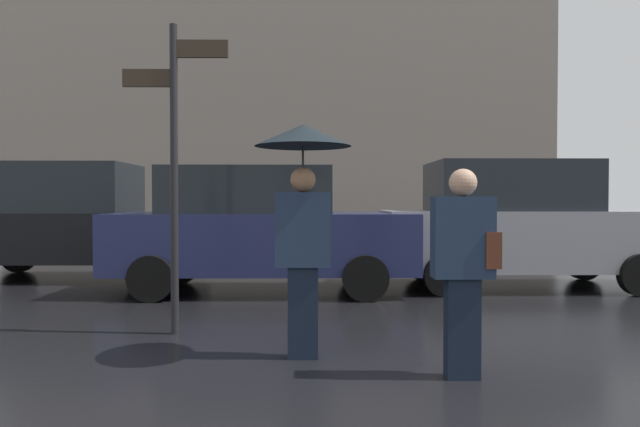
% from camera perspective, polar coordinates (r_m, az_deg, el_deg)
% --- Properties ---
extents(pedestrian_with_umbrella, '(0.85, 0.85, 2.04)m').
position_cam_1_polar(pedestrian_with_umbrella, '(4.97, -1.72, 2.60)').
color(pedestrian_with_umbrella, black).
rests_on(pedestrian_with_umbrella, ground).
extents(pedestrian_with_bag, '(0.50, 0.24, 1.63)m').
position_cam_1_polar(pedestrian_with_bag, '(4.57, 14.25, -4.49)').
color(pedestrian_with_bag, black).
rests_on(pedestrian_with_bag, ground).
extents(parked_car_left, '(4.36, 1.90, 1.99)m').
position_cam_1_polar(parked_car_left, '(9.57, 19.13, -1.07)').
color(parked_car_left, gray).
rests_on(parked_car_left, ground).
extents(parked_car_right, '(4.48, 1.98, 2.03)m').
position_cam_1_polar(parked_car_right, '(11.02, -23.72, -0.69)').
color(parked_car_right, black).
rests_on(parked_car_right, ground).
extents(parked_car_distant, '(4.50, 1.95, 1.88)m').
position_cam_1_polar(parked_car_distant, '(8.68, -6.03, -1.51)').
color(parked_car_distant, '#1E234C').
rests_on(parked_car_distant, ground).
extents(street_signpost, '(1.08, 0.08, 3.19)m').
position_cam_1_polar(street_signpost, '(6.08, -14.35, 6.39)').
color(street_signpost, black).
rests_on(street_signpost, ground).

